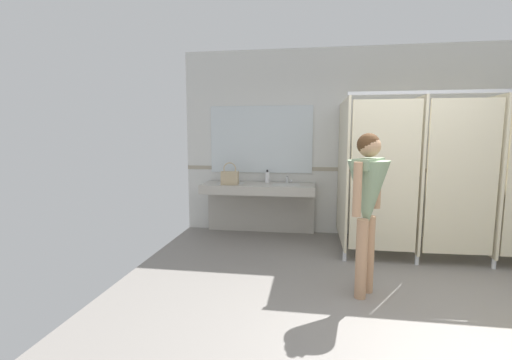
# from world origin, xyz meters

# --- Properties ---
(ground_plane) EXTENTS (6.15, 6.13, 0.10)m
(ground_plane) POSITION_xyz_m (0.00, 0.00, -0.05)
(ground_plane) COLOR gray
(wall_back) EXTENTS (6.15, 0.12, 2.94)m
(wall_back) POSITION_xyz_m (0.00, 2.82, 1.47)
(wall_back) COLOR silver
(wall_back) RESTS_ON ground_plane
(wall_back_tile_band) EXTENTS (6.15, 0.01, 0.06)m
(wall_back_tile_band) POSITION_xyz_m (0.00, 2.76, 1.05)
(wall_back_tile_band) COLOR #9E937F
(wall_back_tile_band) RESTS_ON wall_back
(vanity_counter) EXTENTS (1.76, 0.59, 0.94)m
(vanity_counter) POSITION_xyz_m (-1.82, 2.54, 0.61)
(vanity_counter) COLOR #B2ADA3
(vanity_counter) RESTS_ON ground_plane
(mirror_panel) EXTENTS (1.66, 0.02, 1.08)m
(mirror_panel) POSITION_xyz_m (-1.82, 2.75, 1.52)
(mirror_panel) COLOR silver
(mirror_panel) RESTS_ON wall_back
(bathroom_stalls) EXTENTS (2.67, 1.33, 2.10)m
(bathroom_stalls) POSITION_xyz_m (0.74, 1.89, 1.10)
(bathroom_stalls) COLOR beige
(bathroom_stalls) RESTS_ON ground_plane
(person_standing) EXTENTS (0.55, 0.55, 1.61)m
(person_standing) POSITION_xyz_m (-0.47, 0.53, 1.01)
(person_standing) COLOR tan
(person_standing) RESTS_ON ground_plane
(handbag) EXTENTS (0.26, 0.12, 0.35)m
(handbag) POSITION_xyz_m (-2.24, 2.30, 0.95)
(handbag) COLOR tan
(handbag) RESTS_ON vanity_counter
(soap_dispenser) EXTENTS (0.07, 0.07, 0.21)m
(soap_dispenser) POSITION_xyz_m (-1.70, 2.63, 0.92)
(soap_dispenser) COLOR white
(soap_dispenser) RESTS_ON vanity_counter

